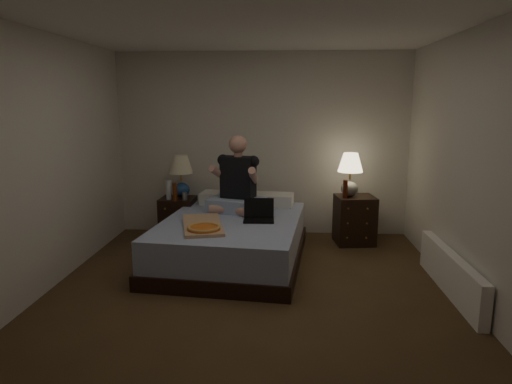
# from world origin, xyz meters

# --- Properties ---
(floor) EXTENTS (4.00, 4.50, 0.00)m
(floor) POSITION_xyz_m (0.00, 0.00, 0.00)
(floor) COLOR brown
(floor) RESTS_ON ground
(ceiling) EXTENTS (4.00, 4.50, 0.00)m
(ceiling) POSITION_xyz_m (0.00, 0.00, 2.50)
(ceiling) COLOR white
(ceiling) RESTS_ON ground
(wall_back) EXTENTS (4.00, 0.00, 2.50)m
(wall_back) POSITION_xyz_m (0.00, 2.25, 1.25)
(wall_back) COLOR beige
(wall_back) RESTS_ON ground
(wall_front) EXTENTS (4.00, 0.00, 2.50)m
(wall_front) POSITION_xyz_m (0.00, -2.25, 1.25)
(wall_front) COLOR beige
(wall_front) RESTS_ON ground
(wall_left) EXTENTS (0.00, 4.50, 2.50)m
(wall_left) POSITION_xyz_m (-2.00, 0.00, 1.25)
(wall_left) COLOR beige
(wall_left) RESTS_ON ground
(wall_right) EXTENTS (0.00, 4.50, 2.50)m
(wall_right) POSITION_xyz_m (2.00, 0.00, 1.25)
(wall_right) COLOR beige
(wall_right) RESTS_ON ground
(bed) EXTENTS (1.73, 2.18, 0.51)m
(bed) POSITION_xyz_m (-0.29, 1.00, 0.25)
(bed) COLOR #556DAB
(bed) RESTS_ON floor
(nightstand_left) EXTENTS (0.46, 0.42, 0.58)m
(nightstand_left) POSITION_xyz_m (-1.10, 1.80, 0.29)
(nightstand_left) COLOR black
(nightstand_left) RESTS_ON floor
(nightstand_right) EXTENTS (0.54, 0.49, 0.63)m
(nightstand_right) POSITION_xyz_m (1.24, 1.80, 0.31)
(nightstand_right) COLOR black
(nightstand_right) RESTS_ON floor
(lamp_left) EXTENTS (0.36, 0.36, 0.56)m
(lamp_left) POSITION_xyz_m (-1.06, 1.88, 0.86)
(lamp_left) COLOR navy
(lamp_left) RESTS_ON nightstand_left
(lamp_right) EXTENTS (0.33, 0.33, 0.56)m
(lamp_right) POSITION_xyz_m (1.16, 1.81, 0.91)
(lamp_right) COLOR gray
(lamp_right) RESTS_ON nightstand_right
(water_bottle) EXTENTS (0.07, 0.07, 0.25)m
(water_bottle) POSITION_xyz_m (-1.19, 1.70, 0.70)
(water_bottle) COLOR silver
(water_bottle) RESTS_ON nightstand_left
(soda_can) EXTENTS (0.07, 0.07, 0.10)m
(soda_can) POSITION_xyz_m (-0.98, 1.67, 0.63)
(soda_can) COLOR #ACACA7
(soda_can) RESTS_ON nightstand_left
(beer_bottle_left) EXTENTS (0.06, 0.06, 0.23)m
(beer_bottle_left) POSITION_xyz_m (-1.09, 1.63, 0.69)
(beer_bottle_left) COLOR #5D280D
(beer_bottle_left) RESTS_ON nightstand_left
(beer_bottle_right) EXTENTS (0.06, 0.06, 0.23)m
(beer_bottle_right) POSITION_xyz_m (1.09, 1.70, 0.74)
(beer_bottle_right) COLOR #521B0B
(beer_bottle_right) RESTS_ON nightstand_right
(person) EXTENTS (0.78, 0.69, 0.93)m
(person) POSITION_xyz_m (-0.27, 1.40, 0.97)
(person) COLOR black
(person) RESTS_ON bed
(laptop) EXTENTS (0.35, 0.29, 0.24)m
(laptop) POSITION_xyz_m (0.03, 0.94, 0.63)
(laptop) COLOR black
(laptop) RESTS_ON bed
(pizza_box) EXTENTS (0.57, 0.83, 0.08)m
(pizza_box) POSITION_xyz_m (-0.51, 0.45, 0.55)
(pizza_box) COLOR tan
(pizza_box) RESTS_ON bed
(radiator) EXTENTS (0.10, 1.60, 0.40)m
(radiator) POSITION_xyz_m (1.93, 0.24, 0.20)
(radiator) COLOR white
(radiator) RESTS_ON floor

